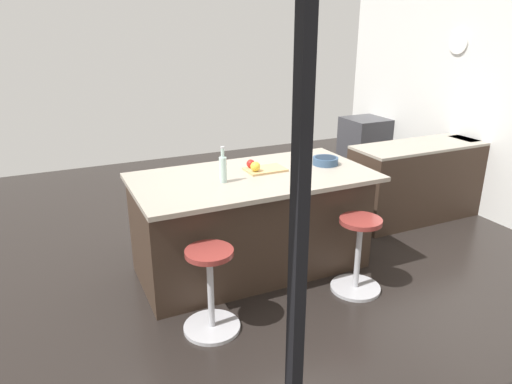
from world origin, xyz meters
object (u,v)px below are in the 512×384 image
(kitchen_island, at_px, (252,222))
(cutting_board, at_px, (265,170))
(stool_by_window, at_px, (358,257))
(stool_middle, at_px, (211,293))
(apple_yellow, at_px, (255,167))
(apple_red, at_px, (251,164))
(fruit_bowl, at_px, (325,160))
(oven_range, at_px, (364,147))
(water_bottle, at_px, (223,168))

(kitchen_island, bearing_deg, cutting_board, -168.39)
(kitchen_island, height_order, stool_by_window, kitchen_island)
(stool_middle, distance_m, apple_yellow, 1.24)
(stool_middle, bearing_deg, apple_red, -130.24)
(stool_by_window, xyz_separation_m, cutting_board, (0.52, -0.77, 0.65))
(stool_by_window, xyz_separation_m, apple_yellow, (0.64, -0.73, 0.70))
(stool_by_window, xyz_separation_m, stool_middle, (1.35, 0.00, 0.00))
(apple_yellow, bearing_deg, stool_by_window, 131.14)
(cutting_board, bearing_deg, apple_red, -34.16)
(stool_middle, height_order, cutting_board, cutting_board)
(stool_by_window, bearing_deg, apple_red, -53.23)
(kitchen_island, xyz_separation_m, stool_middle, (0.68, 0.74, -0.16))
(fruit_bowl, bearing_deg, stool_middle, 26.17)
(stool_middle, relative_size, cutting_board, 1.89)
(kitchen_island, bearing_deg, stool_by_window, 132.39)
(oven_range, distance_m, fruit_bowl, 2.90)
(oven_range, bearing_deg, water_bottle, 33.79)
(kitchen_island, relative_size, stool_by_window, 3.14)
(cutting_board, height_order, apple_yellow, apple_yellow)
(apple_red, xyz_separation_m, apple_yellow, (0.01, 0.12, 0.01))
(cutting_board, height_order, apple_red, apple_red)
(oven_range, bearing_deg, apple_red, 34.02)
(apple_red, bearing_deg, oven_range, -145.98)
(water_bottle, xyz_separation_m, fruit_bowl, (-1.08, -0.08, -0.08))
(stool_middle, bearing_deg, water_bottle, -119.95)
(apple_red, relative_size, fruit_bowl, 0.32)
(stool_by_window, bearing_deg, oven_range, -128.01)
(stool_middle, relative_size, fruit_bowl, 2.80)
(stool_by_window, relative_size, fruit_bowl, 2.80)
(oven_range, xyz_separation_m, stool_middle, (3.47, 2.70, -0.12))
(stool_middle, height_order, apple_red, apple_red)
(stool_by_window, distance_m, cutting_board, 1.13)
(kitchen_island, height_order, apple_yellow, apple_yellow)
(stool_by_window, bearing_deg, water_bottle, -32.22)
(cutting_board, relative_size, apple_yellow, 4.04)
(stool_by_window, bearing_deg, apple_yellow, -48.86)
(apple_red, bearing_deg, stool_by_window, 126.77)
(stool_by_window, bearing_deg, kitchen_island, -47.61)
(stool_by_window, relative_size, apple_red, 8.70)
(kitchen_island, xyz_separation_m, apple_red, (-0.04, -0.11, 0.53))
(oven_range, xyz_separation_m, fruit_bowl, (2.03, 2.00, 0.56))
(oven_range, height_order, apple_red, apple_red)
(kitchen_island, height_order, stool_middle, kitchen_island)
(stool_middle, height_order, water_bottle, water_bottle)
(fruit_bowl, bearing_deg, kitchen_island, -2.59)
(kitchen_island, distance_m, fruit_bowl, 0.92)
(kitchen_island, bearing_deg, stool_middle, 47.61)
(fruit_bowl, bearing_deg, apple_red, -11.21)
(oven_range, bearing_deg, stool_by_window, 51.99)
(apple_red, height_order, apple_yellow, apple_yellow)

